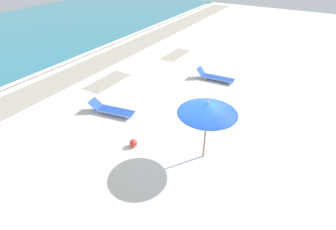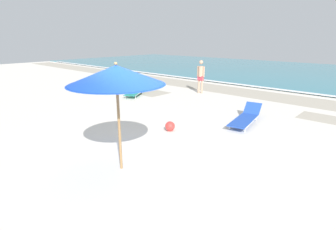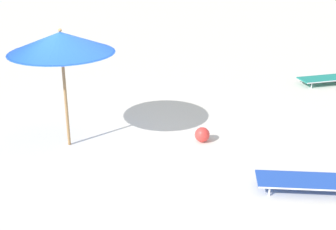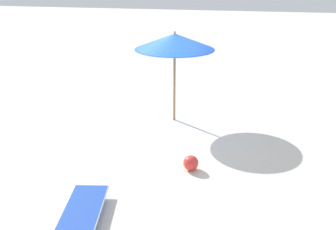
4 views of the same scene
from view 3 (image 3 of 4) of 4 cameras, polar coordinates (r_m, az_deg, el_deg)
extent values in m
cube|color=silver|center=(9.60, -8.38, -4.80)|extent=(60.00, 60.00, 0.16)
cylinder|color=#9E7547|center=(9.56, -12.40, 2.33)|extent=(0.06, 0.06, 2.16)
cone|color=blue|center=(9.28, -12.93, 8.64)|extent=(2.07, 2.07, 0.40)
cylinder|color=#13359C|center=(9.32, -12.83, 7.49)|extent=(2.01, 2.01, 0.01)
sphere|color=#9E7547|center=(9.23, -13.04, 10.04)|extent=(0.07, 0.07, 0.07)
cube|color=#1E8475|center=(14.35, 18.73, 4.27)|extent=(1.33, 1.69, 0.03)
cylinder|color=silver|center=(14.59, 18.08, 4.62)|extent=(0.84, 1.40, 0.03)
cylinder|color=silver|center=(14.12, 19.39, 3.92)|extent=(0.84, 1.40, 0.03)
cylinder|color=silver|center=(14.25, 16.02, 4.06)|extent=(0.03, 0.03, 0.16)
cylinder|color=silver|center=(13.84, 17.10, 3.44)|extent=(0.03, 0.03, 0.16)
cube|color=blue|center=(8.39, 16.84, -7.67)|extent=(0.90, 1.86, 0.03)
cylinder|color=silver|center=(8.64, 16.46, -6.71)|extent=(0.34, 1.76, 0.03)
cylinder|color=silver|center=(8.13, 17.25, -8.69)|extent=(0.34, 1.76, 0.03)
cylinder|color=silver|center=(8.53, 11.85, -7.38)|extent=(0.03, 0.03, 0.16)
cylinder|color=silver|center=(8.09, 12.26, -9.10)|extent=(0.03, 0.03, 0.16)
sphere|color=red|center=(9.84, 4.20, -2.40)|extent=(0.32, 0.32, 0.32)
camera|label=1|loc=(16.85, -10.98, 30.04)|focal=28.00mm
camera|label=2|loc=(8.44, -49.63, 5.60)|focal=28.00mm
camera|label=4|loc=(11.07, 44.32, 14.40)|focal=40.00mm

